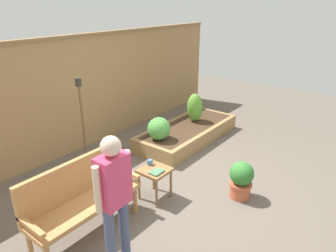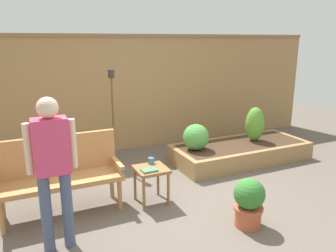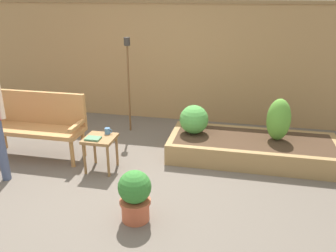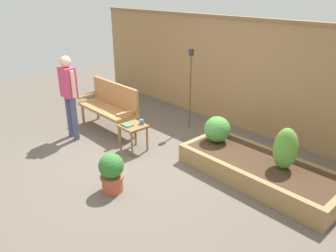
% 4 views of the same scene
% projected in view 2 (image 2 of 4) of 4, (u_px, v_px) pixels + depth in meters
% --- Properties ---
extents(ground_plane, '(14.00, 14.00, 0.00)m').
position_uv_depth(ground_plane, '(191.00, 207.00, 4.19)').
color(ground_plane, '#60564C').
extents(fence_back, '(8.40, 0.14, 2.16)m').
position_uv_depth(fence_back, '(125.00, 93.00, 6.20)').
color(fence_back, '#A37A4C').
rests_on(fence_back, ground_plane).
extents(garden_bench, '(1.44, 0.48, 0.94)m').
position_uv_depth(garden_bench, '(59.00, 169.00, 3.98)').
color(garden_bench, '#B77F47').
rests_on(garden_bench, ground_plane).
extents(side_table, '(0.40, 0.40, 0.48)m').
position_uv_depth(side_table, '(151.00, 174.00, 4.23)').
color(side_table, olive).
rests_on(side_table, ground_plane).
extents(cup_on_table, '(0.11, 0.08, 0.08)m').
position_uv_depth(cup_on_table, '(151.00, 161.00, 4.34)').
color(cup_on_table, teal).
rests_on(cup_on_table, side_table).
extents(book_on_table, '(0.20, 0.14, 0.02)m').
position_uv_depth(book_on_table, '(149.00, 170.00, 4.10)').
color(book_on_table, '#4C7A56').
rests_on(book_on_table, side_table).
extents(potted_boxwood, '(0.35, 0.35, 0.57)m').
position_uv_depth(potted_boxwood, '(249.00, 201.00, 3.71)').
color(potted_boxwood, '#B75638').
rests_on(potted_boxwood, ground_plane).
extents(raised_planter_bed, '(2.40, 1.00, 0.30)m').
position_uv_depth(raised_planter_bed, '(240.00, 152.00, 5.81)').
color(raised_planter_bed, '#997547').
rests_on(raised_planter_bed, ground_plane).
extents(shrub_near_bench, '(0.43, 0.43, 0.43)m').
position_uv_depth(shrub_near_bench, '(196.00, 137.00, 5.41)').
color(shrub_near_bench, brown).
rests_on(shrub_near_bench, raised_planter_bed).
extents(shrub_far_corner, '(0.33, 0.33, 0.61)m').
position_uv_depth(shrub_far_corner, '(255.00, 124.00, 5.87)').
color(shrub_far_corner, brown).
rests_on(shrub_far_corner, raised_planter_bed).
extents(tiki_torch, '(0.10, 0.10, 1.60)m').
position_uv_depth(tiki_torch, '(112.00, 101.00, 5.31)').
color(tiki_torch, brown).
rests_on(tiki_torch, ground_plane).
extents(person_by_bench, '(0.47, 0.20, 1.56)m').
position_uv_depth(person_by_bench, '(52.00, 162.00, 3.15)').
color(person_by_bench, '#475170').
rests_on(person_by_bench, ground_plane).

